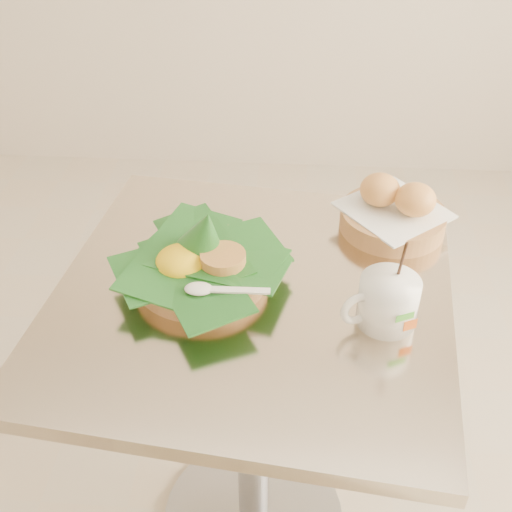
# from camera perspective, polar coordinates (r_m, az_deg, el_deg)

# --- Properties ---
(cafe_table) EXTENTS (0.78, 0.78, 0.75)m
(cafe_table) POSITION_cam_1_polar(r_m,az_deg,el_deg) (1.30, -0.28, -10.48)
(cafe_table) COLOR gray
(cafe_table) RESTS_ON floor
(rice_basket) EXTENTS (0.30, 0.30, 0.15)m
(rice_basket) POSITION_cam_1_polar(r_m,az_deg,el_deg) (1.15, -4.93, -0.38)
(rice_basket) COLOR tan
(rice_basket) RESTS_ON cafe_table
(bread_basket) EXTENTS (0.25, 0.25, 0.11)m
(bread_basket) POSITION_cam_1_polar(r_m,az_deg,el_deg) (1.31, 12.16, 3.86)
(bread_basket) COLOR tan
(bread_basket) RESTS_ON cafe_table
(coffee_mug) EXTENTS (0.13, 0.10, 0.17)m
(coffee_mug) POSITION_cam_1_polar(r_m,az_deg,el_deg) (1.08, 11.54, -3.92)
(coffee_mug) COLOR white
(coffee_mug) RESTS_ON cafe_table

